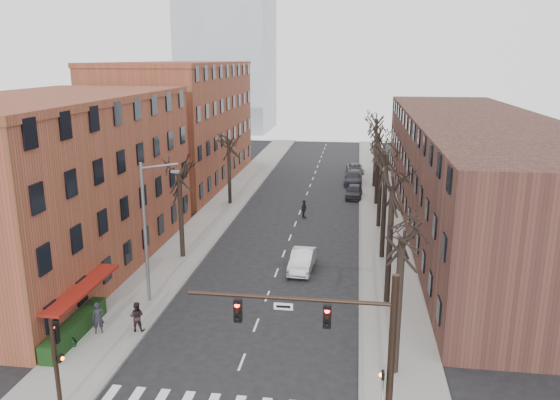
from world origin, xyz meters
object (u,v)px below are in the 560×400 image
at_px(silver_sedan, 302,260).
at_px(pedestrian_a, 98,318).
at_px(parked_car_mid, 353,178).
at_px(bicycle, 66,337).
at_px(parked_car_near, 354,191).

height_order(silver_sedan, pedestrian_a, pedestrian_a).
distance_m(parked_car_mid, pedestrian_a, 42.11).
xyz_separation_m(pedestrian_a, bicycle, (-1.17, -1.44, -0.47)).
height_order(silver_sedan, parked_car_near, silver_sedan).
bearing_deg(silver_sedan, parked_car_mid, 86.07).
relative_size(parked_car_mid, pedestrian_a, 2.97).
xyz_separation_m(parked_car_mid, pedestrian_a, (-13.56, -39.87, 0.27)).
bearing_deg(parked_car_mid, pedestrian_a, -107.85).
height_order(silver_sedan, parked_car_mid, parked_car_mid).
bearing_deg(pedestrian_a, bicycle, -155.51).
bearing_deg(silver_sedan, pedestrian_a, -129.58).
relative_size(silver_sedan, pedestrian_a, 2.49).
distance_m(silver_sedan, bicycle, 17.01).
bearing_deg(silver_sedan, parked_car_near, 83.58).
relative_size(silver_sedan, parked_car_mid, 0.84).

